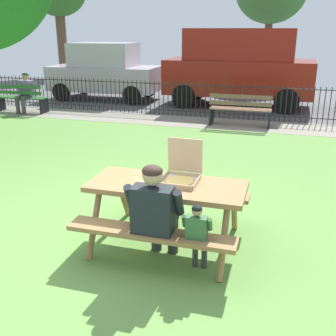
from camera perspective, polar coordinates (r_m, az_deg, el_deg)
The scene contains 14 objects.
ground at distance 6.48m, azimuth -2.12°, elevation -3.06°, with size 28.00×11.32×0.02m, color #669745.
cobblestone_walkway at distance 11.09m, azimuth 5.99°, elevation 6.38°, with size 28.00×1.40×0.01m, color gray.
street_asphalt at distance 15.06m, azimuth 8.89°, elevation 9.66°, with size 28.00×6.77×0.01m, color #515154.
picnic_table_foreground at distance 4.66m, azimuth -0.16°, elevation -4.23°, with size 1.80×1.49×0.79m.
pizza_box_open at distance 4.65m, azimuth 1.92°, elevation -0.77°, with size 0.43×0.46×0.47m.
pizza_slice_on_table at distance 4.68m, azimuth -3.51°, elevation -1.76°, with size 0.28×0.24×0.02m.
adult_at_table at distance 4.19m, azimuth -1.78°, elevation -6.14°, with size 0.61×0.59×1.19m.
child_at_table at distance 4.13m, azimuth 4.25°, elevation -9.05°, with size 0.31×0.30×0.82m.
iron_fence_streetside at distance 11.67m, azimuth 6.72°, elevation 9.57°, with size 23.68×0.03×1.00m.
park_bench_left at distance 13.23m, azimuth -20.24°, elevation 9.26°, with size 1.61×0.52×0.85m.
park_bench_center at distance 10.76m, azimuth 10.25°, elevation 8.07°, with size 1.60×0.46×0.85m.
person_on_park_bench at distance 13.11m, azimuth -19.68°, elevation 10.31°, with size 0.61×0.59×1.19m.
parked_car_far_left at distance 14.90m, azimuth -9.00°, elevation 13.51°, with size 3.92×1.87×1.98m.
parked_car_left at distance 13.57m, azimuth 10.13°, elevation 14.15°, with size 4.74×2.15×2.46m.
Camera 1 is at (1.91, -4.02, 2.46)m, focal length 42.75 mm.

